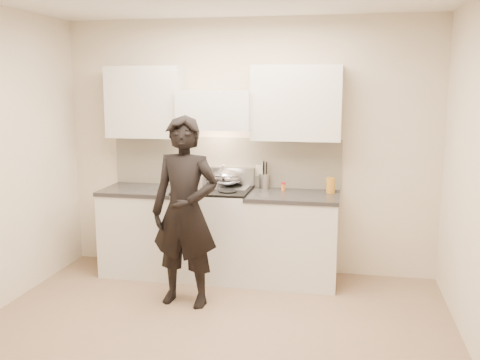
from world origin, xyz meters
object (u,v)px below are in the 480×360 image
stove (214,232)px  wok (227,178)px  counter_right (293,238)px  person (185,212)px  utensil_crock (264,180)px

stove → wok: size_ratio=2.47×
counter_right → person: bearing=-140.1°
counter_right → utensil_crock: size_ratio=3.19×
stove → counter_right: (0.83, 0.00, -0.01)m
utensil_crock → stove: bearing=-153.7°
counter_right → utensil_crock: 0.69m
stove → wok: wok is taller
counter_right → stove: bearing=-180.0°
stove → wok: 0.59m
counter_right → utensil_crock: utensil_crock is taller
utensil_crock → person: person is taller
utensil_crock → person: (-0.58, -1.01, -0.14)m
counter_right → person: person is taller
utensil_crock → wok: bearing=-160.7°
stove → person: person is taller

